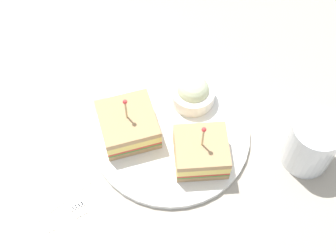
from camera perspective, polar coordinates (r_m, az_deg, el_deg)
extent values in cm
cube|color=#9E9384|center=(79.96, 0.00, -1.47)|extent=(113.29, 113.29, 2.00)
cylinder|color=white|center=(78.63, 0.00, -0.93)|extent=(26.10, 26.10, 1.04)
cube|color=tan|center=(75.48, 3.59, -3.76)|extent=(8.72, 8.28, 1.18)
cube|color=#478438|center=(74.78, 3.62, -3.48)|extent=(8.72, 8.28, 0.40)
cube|color=red|center=(74.38, 3.64, -3.33)|extent=(8.72, 8.28, 0.50)
cube|color=#F4D666|center=(73.46, 3.68, -2.95)|extent=(8.72, 8.28, 1.59)
cube|color=tan|center=(72.24, 3.74, -2.44)|extent=(8.72, 8.28, 1.18)
cylinder|color=tan|center=(70.02, 3.86, -1.47)|extent=(0.30, 0.30, 5.06)
sphere|color=red|center=(67.82, 3.98, -0.43)|extent=(0.70, 0.70, 0.70)
cube|color=tan|center=(78.20, -4.99, -0.27)|extent=(10.94, 10.98, 1.13)
cube|color=#478438|center=(77.54, -5.04, 0.02)|extent=(10.94, 10.98, 0.40)
cube|color=red|center=(77.15, -5.06, 0.19)|extent=(10.94, 10.98, 0.50)
cube|color=#F4D666|center=(76.29, -5.12, 0.57)|extent=(10.94, 10.98, 1.51)
cube|color=tan|center=(75.17, -5.20, 1.09)|extent=(10.94, 10.98, 1.13)
cylinder|color=tan|center=(73.14, -5.34, 2.09)|extent=(0.30, 0.30, 4.82)
sphere|color=red|center=(71.13, -5.50, 3.13)|extent=(0.70, 0.70, 0.70)
cylinder|color=silver|center=(80.52, 2.69, 3.77)|extent=(7.47, 7.47, 2.84)
sphere|color=beige|center=(79.48, 2.73, 4.28)|extent=(5.38, 5.38, 5.38)
cylinder|color=#B74C33|center=(76.84, 16.35, -2.31)|extent=(6.88, 6.88, 7.71)
cylinder|color=white|center=(76.09, 16.52, -1.99)|extent=(7.82, 7.82, 9.50)
cube|color=white|center=(78.22, -14.70, -5.73)|extent=(15.06, 15.17, 0.15)
cube|color=silver|center=(78.14, -13.22, -4.98)|extent=(4.46, 7.09, 0.35)
cube|color=silver|center=(75.57, -11.56, -8.42)|extent=(3.71, 4.22, 0.35)
cube|color=silver|center=(74.68, -11.41, -10.05)|extent=(1.16, 1.82, 0.35)
cube|color=silver|center=(74.68, -11.06, -9.89)|extent=(1.16, 1.82, 0.35)
cube|color=silver|center=(74.69, -10.71, -9.72)|extent=(1.16, 1.82, 0.35)
cube|color=silver|center=(74.69, -10.36, -9.56)|extent=(1.16, 1.82, 0.35)
cube|color=silver|center=(78.20, -16.20, -6.42)|extent=(3.73, 6.61, 0.35)
cube|color=silver|center=(75.82, -14.99, -9.78)|extent=(4.49, 6.93, 0.24)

